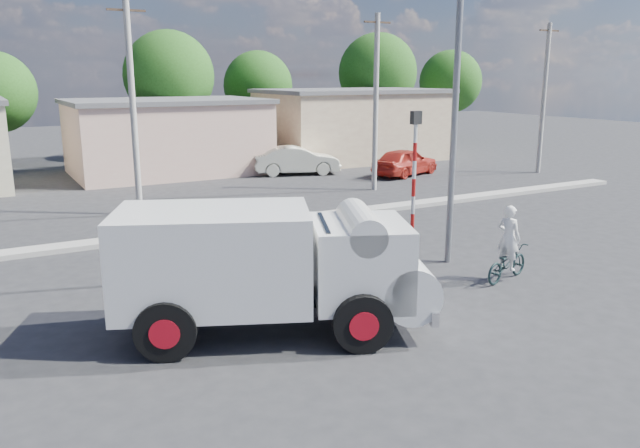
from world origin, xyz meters
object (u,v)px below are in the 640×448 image
bicycle (507,263)px  traffic_pole (414,175)px  streetlight (451,88)px  car_red (405,162)px  cyclist (508,249)px  truck (275,265)px  car_cream (297,160)px

bicycle → traffic_pole: bearing=15.1°
traffic_pole → streetlight: 2.56m
car_red → traffic_pole: 16.61m
traffic_pole → streetlight: streetlight is taller
cyclist → traffic_pole: size_ratio=0.40×
truck → bicycle: (6.81, 0.12, -1.01)m
traffic_pole → cyclist: bearing=-59.8°
car_cream → streetlight: 17.71m
cyclist → streetlight: size_ratio=0.19×
cyclist → car_red: size_ratio=0.40×
cyclist → traffic_pole: traffic_pole is taller
car_red → traffic_pole: size_ratio=1.00×
car_cream → car_red: 5.90m
truck → streetlight: size_ratio=0.76×
car_red → cyclist: bearing=132.8°
streetlight → cyclist: bearing=-78.3°
bicycle → cyclist: size_ratio=1.05×
truck → traffic_pole: 6.08m
bicycle → streetlight: (-0.42, 2.04, 4.49)m
cyclist → car_cream: 19.12m
cyclist → car_red: bearing=-43.2°
bicycle → traffic_pole: traffic_pole is taller
traffic_pole → car_cream: bearing=74.0°
cyclist → traffic_pole: bearing=15.1°
truck → traffic_pole: (5.45, 2.46, 1.11)m
truck → car_red: 21.92m
truck → traffic_pole: bearing=47.7°
bicycle → traffic_pole: (-1.36, 2.34, 2.12)m
cyclist → car_cream: (3.37, 18.82, -0.10)m
cyclist → traffic_pole: (-1.36, 2.34, 1.73)m
car_cream → streetlight: (-3.80, -16.79, 4.20)m
bicycle → car_cream: bearing=-25.3°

